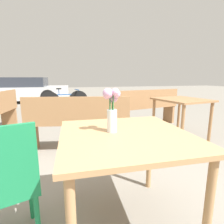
% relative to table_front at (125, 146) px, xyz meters
% --- Properties ---
extents(ground_plane, '(40.00, 40.00, 0.00)m').
position_rel_table_front_xyz_m(ground_plane, '(0.00, -0.00, -0.63)').
color(ground_plane, gray).
extents(table_front, '(0.93, 0.94, 0.73)m').
position_rel_table_front_xyz_m(table_front, '(0.00, 0.00, 0.00)').
color(table_front, tan).
rests_on(table_front, ground_plane).
extents(flower_vase, '(0.13, 0.12, 0.31)m').
position_rel_table_front_xyz_m(flower_vase, '(-0.08, 0.05, 0.26)').
color(flower_vase, silver).
rests_on(flower_vase, table_front).
extents(cafe_chair, '(0.50, 0.50, 0.87)m').
position_rel_table_front_xyz_m(cafe_chair, '(-0.79, -0.03, -0.13)').
color(cafe_chair, '#197A47').
rests_on(cafe_chair, ground_plane).
extents(bench_near, '(1.56, 0.67, 0.85)m').
position_rel_table_front_xyz_m(bench_near, '(-0.21, 1.47, -0.18)').
color(bench_near, '#9E7047').
rests_on(bench_near, ground_plane).
extents(bench_middle, '(1.95, 0.70, 0.85)m').
position_rel_table_front_xyz_m(bench_middle, '(1.30, 2.46, -0.16)').
color(bench_middle, '#9E7047').
rests_on(bench_middle, ground_plane).
extents(table_back, '(0.84, 0.91, 0.76)m').
position_rel_table_front_xyz_m(table_back, '(1.54, 1.42, 0.00)').
color(table_back, '#9E7047').
rests_on(table_back, ground_plane).
extents(bicycle, '(1.62, 0.49, 0.77)m').
position_rel_table_front_xyz_m(bicycle, '(-0.35, 5.01, -0.28)').
color(bicycle, black).
rests_on(bicycle, ground_plane).
extents(parked_car, '(4.61, 2.14, 1.13)m').
position_rel_table_front_xyz_m(parked_car, '(-2.38, 7.97, -0.08)').
color(parked_car, silver).
rests_on(parked_car, ground_plane).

